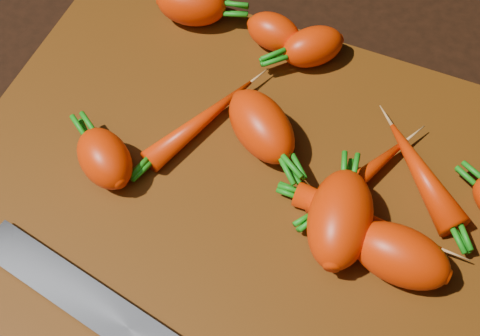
% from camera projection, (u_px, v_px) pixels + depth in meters
% --- Properties ---
extents(ground, '(2.00, 2.00, 0.01)m').
position_uv_depth(ground, '(236.00, 196.00, 0.61)').
color(ground, black).
extents(cutting_board, '(0.50, 0.40, 0.01)m').
position_uv_depth(cutting_board, '(236.00, 191.00, 0.60)').
color(cutting_board, '#522909').
rests_on(cutting_board, ground).
extents(carrot_0, '(0.08, 0.06, 0.05)m').
position_uv_depth(carrot_0, '(192.00, 3.00, 0.68)').
color(carrot_0, '#F03204').
rests_on(carrot_0, cutting_board).
extents(carrot_1, '(0.08, 0.07, 0.04)m').
position_uv_depth(carrot_1, '(105.00, 158.00, 0.59)').
color(carrot_1, '#F03204').
rests_on(carrot_1, cutting_board).
extents(carrot_2, '(0.10, 0.09, 0.05)m').
position_uv_depth(carrot_2, '(261.00, 126.00, 0.60)').
color(carrot_2, '#F03204').
rests_on(carrot_2, cutting_board).
extents(carrot_3, '(0.07, 0.10, 0.05)m').
position_uv_depth(carrot_3, '(340.00, 219.00, 0.55)').
color(carrot_3, '#F03204').
rests_on(carrot_3, cutting_board).
extents(carrot_4, '(0.07, 0.07, 0.04)m').
position_uv_depth(carrot_4, '(313.00, 47.00, 0.66)').
color(carrot_4, '#F03204').
rests_on(carrot_4, cutting_board).
extents(carrot_5, '(0.06, 0.04, 0.04)m').
position_uv_depth(carrot_5, '(274.00, 32.00, 0.67)').
color(carrot_5, '#F03204').
rests_on(carrot_5, cutting_board).
extents(carrot_7, '(0.07, 0.12, 0.02)m').
position_uv_depth(carrot_7, '(362.00, 176.00, 0.59)').
color(carrot_7, '#F03204').
rests_on(carrot_7, cutting_board).
extents(carrot_8, '(0.13, 0.03, 0.02)m').
position_uv_depth(carrot_8, '(367.00, 221.00, 0.57)').
color(carrot_8, '#F03204').
rests_on(carrot_8, cutting_board).
extents(carrot_9, '(0.10, 0.10, 0.03)m').
position_uv_depth(carrot_9, '(422.00, 174.00, 0.59)').
color(carrot_9, '#F03204').
rests_on(carrot_9, cutting_board).
extents(carrot_10, '(0.09, 0.05, 0.05)m').
position_uv_depth(carrot_10, '(400.00, 256.00, 0.54)').
color(carrot_10, '#F03204').
rests_on(carrot_10, cutting_board).
extents(carrot_11, '(0.07, 0.13, 0.02)m').
position_uv_depth(carrot_11, '(202.00, 121.00, 0.62)').
color(carrot_11, '#F03204').
rests_on(carrot_11, cutting_board).
extents(knife, '(0.30, 0.08, 0.02)m').
position_uv_depth(knife, '(93.00, 304.00, 0.53)').
color(knife, gray).
rests_on(knife, cutting_board).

